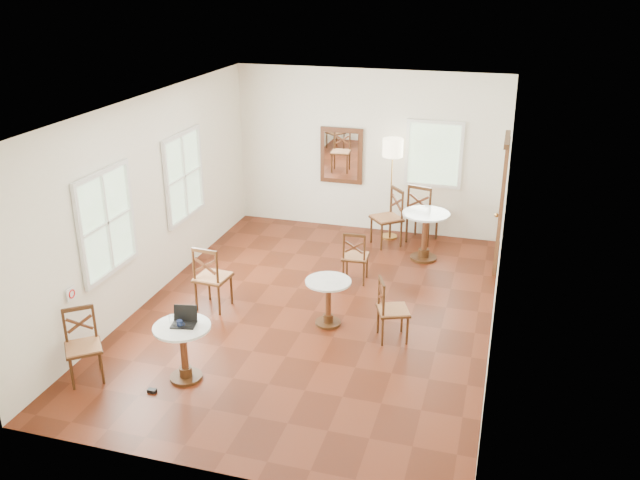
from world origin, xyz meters
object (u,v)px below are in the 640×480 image
at_px(chair_near_a, 212,277).
at_px(laptop, 185,320).
at_px(cafe_table_back, 425,231).
at_px(chair_near_b, 83,346).
at_px(mouse, 186,318).
at_px(navy_mug, 180,324).
at_px(chair_back_a, 422,213).
at_px(chair_back_b, 388,217).
at_px(cafe_table_near, 183,346).
at_px(chair_mid_a, 355,256).
at_px(chair_mid_b, 391,310).
at_px(floor_lamp, 393,155).
at_px(cafe_table_mid, 328,297).
at_px(power_adapter, 152,391).
at_px(water_glass, 171,319).

relative_size(chair_near_a, laptop, 3.08).
distance_m(cafe_table_back, chair_near_b, 5.85).
bearing_deg(mouse, chair_near_a, 128.77).
xyz_separation_m(laptop, navy_mug, (-0.02, -0.09, -0.01)).
xyz_separation_m(chair_back_a, chair_back_b, (-0.56, -0.32, -0.03)).
relative_size(chair_near_a, chair_near_b, 1.11).
relative_size(cafe_table_near, mouse, 7.34).
bearing_deg(cafe_table_back, chair_mid_a, -127.83).
height_order(chair_mid_b, floor_lamp, floor_lamp).
height_order(chair_near_a, navy_mug, chair_near_a).
xyz_separation_m(cafe_table_mid, power_adapter, (-1.56, -2.15, -0.39)).
bearing_deg(chair_back_b, water_glass, -59.22).
bearing_deg(chair_near_b, chair_back_a, 20.86).
distance_m(cafe_table_mid, chair_mid_b, 0.93).
height_order(cafe_table_near, chair_near_a, chair_near_a).
bearing_deg(laptop, chair_mid_b, 24.08).
bearing_deg(cafe_table_mid, chair_near_b, -139.52).
relative_size(cafe_table_mid, chair_mid_a, 0.78).
xyz_separation_m(cafe_table_near, chair_near_a, (-0.44, 1.77, 0.05)).
distance_m(cafe_table_near, chair_near_a, 1.83).
bearing_deg(chair_back_b, cafe_table_back, 17.22).
relative_size(chair_mid_b, chair_back_b, 0.84).
xyz_separation_m(cafe_table_near, chair_back_b, (1.54, 4.89, 0.07)).
height_order(cafe_table_near, chair_back_b, chair_back_b).
bearing_deg(mouse, cafe_table_mid, 75.06).
distance_m(chair_near_b, chair_mid_a, 4.34).
xyz_separation_m(cafe_table_near, chair_mid_a, (1.34, 3.23, -0.02)).
bearing_deg(chair_near_b, chair_mid_b, -8.64).
xyz_separation_m(chair_back_a, navy_mug, (-2.12, -5.23, 0.22)).
xyz_separation_m(cafe_table_back, power_adapter, (-2.52, -4.80, -0.50)).
relative_size(chair_mid_a, floor_lamp, 0.46).
distance_m(cafe_table_mid, chair_mid_a, 1.45).
height_order(chair_near_a, laptop, chair_near_a).
bearing_deg(chair_back_a, chair_near_b, 73.85).
bearing_deg(laptop, chair_back_b, 61.23).
height_order(chair_near_b, floor_lamp, floor_lamp).
relative_size(chair_back_a, laptop, 3.39).
relative_size(chair_near_b, water_glass, 9.09).
xyz_separation_m(floor_lamp, power_adapter, (-1.77, -5.61, -1.56)).
bearing_deg(chair_mid_a, chair_back_b, -100.72).
bearing_deg(chair_back_a, chair_near_a, 67.89).
xyz_separation_m(chair_near_a, chair_near_b, (-0.72, -2.10, -0.05)).
relative_size(chair_back_b, water_glass, 10.49).
height_order(cafe_table_near, cafe_table_mid, cafe_table_near).
xyz_separation_m(floor_lamp, water_glass, (-1.68, -5.19, -0.80)).
xyz_separation_m(cafe_table_back, chair_near_b, (-3.43, -4.74, -0.07)).
distance_m(chair_mid_b, laptop, 2.72).
bearing_deg(cafe_table_near, water_glass, 162.67).
bearing_deg(mouse, chair_back_a, 91.37).
bearing_deg(power_adapter, laptop, 59.56).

